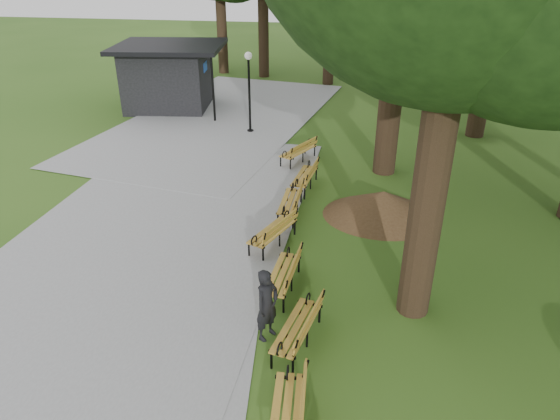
% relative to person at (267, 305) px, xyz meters
% --- Properties ---
extents(ground, '(100.00, 100.00, 0.00)m').
position_rel_person_xyz_m(ground, '(-0.12, 0.66, -0.80)').
color(ground, '#305819').
rests_on(ground, ground).
extents(path, '(12.00, 38.00, 0.06)m').
position_rel_person_xyz_m(path, '(-4.12, 3.66, -0.77)').
color(path, gray).
rests_on(path, ground).
extents(person, '(0.63, 0.70, 1.61)m').
position_rel_person_xyz_m(person, '(0.00, 0.00, 0.00)').
color(person, black).
rests_on(person, ground).
extents(kiosk, '(5.55, 4.97, 3.17)m').
position_rel_person_xyz_m(kiosk, '(-8.01, 16.07, 0.78)').
color(kiosk, black).
rests_on(kiosk, ground).
extents(lamp_post, '(0.32, 0.32, 3.45)m').
position_rel_person_xyz_m(lamp_post, '(-3.16, 12.96, 1.65)').
color(lamp_post, black).
rests_on(lamp_post, ground).
extents(dirt_mound, '(2.99, 2.99, 0.82)m').
position_rel_person_xyz_m(dirt_mound, '(2.45, 5.82, -0.39)').
color(dirt_mound, '#47301C').
rests_on(dirt_mound, ground).
extents(bench_1, '(0.76, 1.94, 0.88)m').
position_rel_person_xyz_m(bench_1, '(0.75, -2.31, -0.36)').
color(bench_1, '#B58429').
rests_on(bench_1, ground).
extents(bench_2, '(1.04, 1.99, 0.88)m').
position_rel_person_xyz_m(bench_2, '(0.63, -0.14, -0.36)').
color(bench_2, '#B58429').
rests_on(bench_2, ground).
extents(bench_3, '(0.79, 1.95, 0.88)m').
position_rel_person_xyz_m(bench_3, '(0.06, 1.65, -0.36)').
color(bench_3, '#B58429').
rests_on(bench_3, ground).
extents(bench_4, '(1.31, 2.00, 0.88)m').
position_rel_person_xyz_m(bench_4, '(-0.52, 3.61, -0.36)').
color(bench_4, '#B58429').
rests_on(bench_4, ground).
extents(bench_5, '(0.68, 1.91, 0.88)m').
position_rel_person_xyz_m(bench_5, '(-0.31, 5.48, -0.36)').
color(bench_5, '#B58429').
rests_on(bench_5, ground).
extents(bench_6, '(0.88, 1.97, 0.88)m').
position_rel_person_xyz_m(bench_6, '(-0.11, 7.44, -0.36)').
color(bench_6, '#B58429').
rests_on(bench_6, ground).
extents(bench_7, '(1.43, 1.98, 0.88)m').
position_rel_person_xyz_m(bench_7, '(-0.62, 9.77, -0.36)').
color(bench_7, '#B58429').
rests_on(bench_7, ground).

